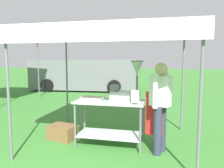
{
  "coord_description": "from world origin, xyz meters",
  "views": [
    {
      "loc": [
        1.15,
        -2.76,
        1.65
      ],
      "look_at": [
        0.23,
        1.34,
        1.18
      ],
      "focal_mm": 34.16,
      "sensor_mm": 36.0,
      "label": 1
    }
  ],
  "objects_px": {
    "stall_canopy": "(111,36)",
    "donut_cart": "(110,114)",
    "donut_fryer": "(128,87)",
    "vendor": "(160,103)",
    "supply_crate": "(62,132)",
    "donut_tray": "(92,100)",
    "van_grey": "(85,74)",
    "menu_sign": "(135,98)"
  },
  "relations": [
    {
      "from": "van_grey",
      "to": "donut_cart",
      "type": "bearing_deg",
      "value": -66.65
    },
    {
      "from": "stall_canopy",
      "to": "donut_fryer",
      "type": "bearing_deg",
      "value": -2.71
    },
    {
      "from": "van_grey",
      "to": "stall_canopy",
      "type": "bearing_deg",
      "value": -66.36
    },
    {
      "from": "stall_canopy",
      "to": "menu_sign",
      "type": "distance_m",
      "value": 1.27
    },
    {
      "from": "stall_canopy",
      "to": "supply_crate",
      "type": "distance_m",
      "value": 2.22
    },
    {
      "from": "donut_fryer",
      "to": "van_grey",
      "type": "relative_size",
      "value": 0.13
    },
    {
      "from": "vendor",
      "to": "supply_crate",
      "type": "bearing_deg",
      "value": 173.21
    },
    {
      "from": "stall_canopy",
      "to": "donut_cart",
      "type": "xyz_separation_m",
      "value": [
        -0.0,
        -0.1,
        -1.48
      ]
    },
    {
      "from": "donut_cart",
      "to": "menu_sign",
      "type": "relative_size",
      "value": 5.37
    },
    {
      "from": "donut_tray",
      "to": "supply_crate",
      "type": "distance_m",
      "value": 1.05
    },
    {
      "from": "donut_fryer",
      "to": "vendor",
      "type": "height_order",
      "value": "donut_fryer"
    },
    {
      "from": "supply_crate",
      "to": "donut_fryer",
      "type": "bearing_deg",
      "value": -0.6
    },
    {
      "from": "donut_cart",
      "to": "donut_fryer",
      "type": "relative_size",
      "value": 1.73
    },
    {
      "from": "vendor",
      "to": "supply_crate",
      "type": "height_order",
      "value": "vendor"
    },
    {
      "from": "van_grey",
      "to": "supply_crate",
      "type": "bearing_deg",
      "value": -73.76
    },
    {
      "from": "van_grey",
      "to": "donut_fryer",
      "type": "bearing_deg",
      "value": -64.18
    },
    {
      "from": "donut_tray",
      "to": "vendor",
      "type": "bearing_deg",
      "value": -2.74
    },
    {
      "from": "donut_tray",
      "to": "donut_cart",
      "type": "bearing_deg",
      "value": 13.42
    },
    {
      "from": "stall_canopy",
      "to": "donut_fryer",
      "type": "xyz_separation_m",
      "value": [
        0.34,
        -0.02,
        -0.97
      ]
    },
    {
      "from": "stall_canopy",
      "to": "donut_tray",
      "type": "height_order",
      "value": "stall_canopy"
    },
    {
      "from": "supply_crate",
      "to": "donut_cart",
      "type": "bearing_deg",
      "value": -5.26
    },
    {
      "from": "van_grey",
      "to": "menu_sign",
      "type": "bearing_deg",
      "value": -63.98
    },
    {
      "from": "donut_fryer",
      "to": "van_grey",
      "type": "height_order",
      "value": "van_grey"
    },
    {
      "from": "donut_fryer",
      "to": "stall_canopy",
      "type": "bearing_deg",
      "value": 177.29
    },
    {
      "from": "menu_sign",
      "to": "donut_cart",
      "type": "bearing_deg",
      "value": 158.06
    },
    {
      "from": "donut_cart",
      "to": "donut_fryer",
      "type": "height_order",
      "value": "donut_fryer"
    },
    {
      "from": "stall_canopy",
      "to": "donut_fryer",
      "type": "distance_m",
      "value": 1.02
    },
    {
      "from": "supply_crate",
      "to": "van_grey",
      "type": "xyz_separation_m",
      "value": [
        -2.08,
        7.15,
        0.73
      ]
    },
    {
      "from": "stall_canopy",
      "to": "van_grey",
      "type": "distance_m",
      "value": 7.9
    },
    {
      "from": "donut_cart",
      "to": "vendor",
      "type": "xyz_separation_m",
      "value": [
        0.94,
        -0.14,
        0.27
      ]
    },
    {
      "from": "donut_tray",
      "to": "van_grey",
      "type": "distance_m",
      "value": 7.84
    },
    {
      "from": "donut_tray",
      "to": "donut_fryer",
      "type": "xyz_separation_m",
      "value": [
        0.67,
        0.16,
        0.24
      ]
    },
    {
      "from": "donut_cart",
      "to": "supply_crate",
      "type": "height_order",
      "value": "donut_cart"
    },
    {
      "from": "stall_canopy",
      "to": "menu_sign",
      "type": "relative_size",
      "value": 12.59
    },
    {
      "from": "stall_canopy",
      "to": "donut_cart",
      "type": "relative_size",
      "value": 2.34
    },
    {
      "from": "donut_fryer",
      "to": "supply_crate",
      "type": "xyz_separation_m",
      "value": [
        -1.38,
        0.01,
        -0.99
      ]
    },
    {
      "from": "donut_fryer",
      "to": "vendor",
      "type": "relative_size",
      "value": 0.47
    },
    {
      "from": "donut_cart",
      "to": "donut_tray",
      "type": "distance_m",
      "value": 0.44
    },
    {
      "from": "supply_crate",
      "to": "menu_sign",
      "type": "bearing_deg",
      "value": -10.95
    },
    {
      "from": "donut_fryer",
      "to": "supply_crate",
      "type": "distance_m",
      "value": 1.7
    },
    {
      "from": "donut_tray",
      "to": "van_grey",
      "type": "height_order",
      "value": "van_grey"
    },
    {
      "from": "donut_cart",
      "to": "donut_tray",
      "type": "xyz_separation_m",
      "value": [
        -0.33,
        -0.08,
        0.27
      ]
    }
  ]
}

